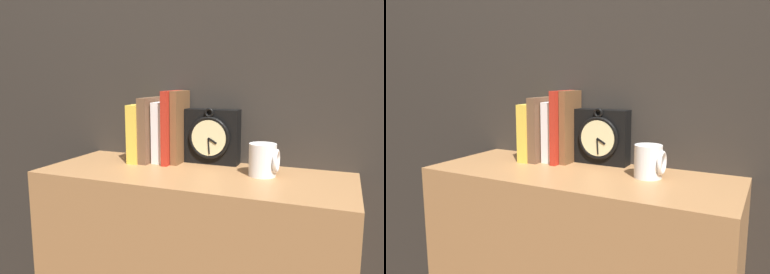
# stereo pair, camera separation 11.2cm
# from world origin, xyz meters

# --- Properties ---
(wall_back) EXTENTS (6.00, 0.05, 2.60)m
(wall_back) POSITION_xyz_m (0.00, 0.21, 1.30)
(wall_back) COLOR #2D2823
(wall_back) RESTS_ON ground_plane
(clock) EXTENTS (0.18, 0.07, 0.19)m
(clock) POSITION_xyz_m (0.01, 0.14, 0.91)
(clock) COLOR black
(clock) RESTS_ON bookshelf
(book_slot0_yellow) EXTENTS (0.04, 0.15, 0.20)m
(book_slot0_yellow) POSITION_xyz_m (-0.23, 0.10, 0.92)
(book_slot0_yellow) COLOR yellow
(book_slot0_yellow) RESTS_ON bookshelf
(book_slot1_brown) EXTENTS (0.03, 0.15, 0.22)m
(book_slot1_brown) POSITION_xyz_m (-0.19, 0.10, 0.93)
(book_slot1_brown) COLOR brown
(book_slot1_brown) RESTS_ON bookshelf
(book_slot2_white) EXTENTS (0.04, 0.12, 0.20)m
(book_slot2_white) POSITION_xyz_m (-0.15, 0.11, 0.92)
(book_slot2_white) COLOR white
(book_slot2_white) RESTS_ON bookshelf
(book_slot3_red) EXTENTS (0.02, 0.14, 0.24)m
(book_slot3_red) POSITION_xyz_m (-0.11, 0.10, 0.94)
(book_slot3_red) COLOR #B12619
(book_slot3_red) RESTS_ON bookshelf
(book_slot4_brown) EXTENTS (0.02, 0.11, 0.24)m
(book_slot4_brown) POSITION_xyz_m (-0.09, 0.11, 0.94)
(book_slot4_brown) COLOR brown
(book_slot4_brown) RESTS_ON bookshelf
(mug) EXTENTS (0.09, 0.08, 0.10)m
(mug) POSITION_xyz_m (0.21, 0.04, 0.87)
(mug) COLOR white
(mug) RESTS_ON bookshelf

